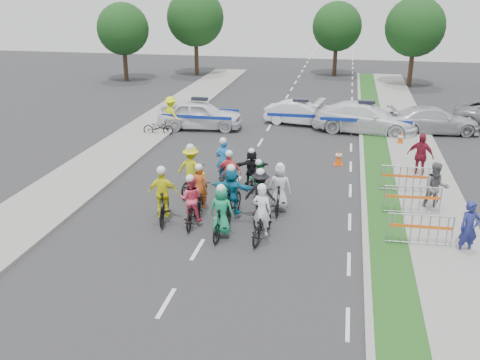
% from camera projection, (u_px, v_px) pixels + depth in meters
% --- Properties ---
extents(ground, '(90.00, 90.00, 0.00)m').
position_uv_depth(ground, '(198.00, 250.00, 16.51)').
color(ground, '#28282B').
rests_on(ground, ground).
extents(curb_right, '(0.20, 60.00, 0.12)m').
position_uv_depth(curb_right, '(364.00, 200.00, 20.15)').
color(curb_right, gray).
rests_on(curb_right, ground).
extents(grass_strip, '(1.20, 60.00, 0.11)m').
position_uv_depth(grass_strip, '(383.00, 201.00, 20.02)').
color(grass_strip, '#204616').
rests_on(grass_strip, ground).
extents(sidewalk_right, '(2.40, 60.00, 0.13)m').
position_uv_depth(sidewalk_right, '(433.00, 205.00, 19.68)').
color(sidewalk_right, gray).
rests_on(sidewalk_right, ground).
extents(sidewalk_left, '(3.00, 60.00, 0.13)m').
position_uv_depth(sidewalk_left, '(80.00, 179.00, 22.28)').
color(sidewalk_left, gray).
rests_on(sidewalk_left, ground).
extents(rider_0, '(0.91, 1.97, 1.93)m').
position_uv_depth(rider_0, '(262.00, 221.00, 16.98)').
color(rider_0, black).
rests_on(rider_0, ground).
extents(rider_1, '(0.83, 1.81, 1.86)m').
position_uv_depth(rider_1, '(222.00, 217.00, 17.08)').
color(rider_1, black).
rests_on(rider_1, ground).
extents(rider_2, '(0.81, 1.85, 1.84)m').
position_uv_depth(rider_2, '(192.00, 206.00, 17.99)').
color(rider_2, black).
rests_on(rider_2, ground).
extents(rider_3, '(1.09, 2.01, 2.04)m').
position_uv_depth(rider_3, '(164.00, 200.00, 18.20)').
color(rider_3, black).
rests_on(rider_3, ground).
extents(rider_4, '(1.10, 1.93, 1.93)m').
position_uv_depth(rider_4, '(260.00, 200.00, 18.30)').
color(rider_4, black).
rests_on(rider_4, ground).
extents(rider_5, '(1.63, 1.94, 1.98)m').
position_uv_depth(rider_5, '(232.00, 195.00, 18.53)').
color(rider_5, black).
rests_on(rider_5, ground).
extents(rider_6, '(0.85, 1.88, 1.86)m').
position_uv_depth(rider_6, '(200.00, 196.00, 19.02)').
color(rider_6, black).
rests_on(rider_6, ground).
extents(rider_7, '(0.80, 1.80, 1.88)m').
position_uv_depth(rider_7, '(280.00, 193.00, 19.01)').
color(rider_7, black).
rests_on(rider_7, ground).
extents(rider_8, '(0.87, 1.75, 1.71)m').
position_uv_depth(rider_8, '(259.00, 186.00, 19.90)').
color(rider_8, black).
rests_on(rider_8, ground).
extents(rider_9, '(1.01, 1.86, 1.89)m').
position_uv_depth(rider_9, '(230.00, 179.00, 20.38)').
color(rider_9, black).
rests_on(rider_9, ground).
extents(rider_10, '(1.21, 2.08, 2.04)m').
position_uv_depth(rider_10, '(192.00, 175.00, 20.63)').
color(rider_10, black).
rests_on(rider_10, ground).
extents(rider_11, '(1.42, 1.68, 1.71)m').
position_uv_depth(rider_11, '(252.00, 171.00, 21.15)').
color(rider_11, black).
rests_on(rider_11, ground).
extents(rider_12, '(1.06, 2.02, 1.97)m').
position_uv_depth(rider_12, '(224.00, 168.00, 21.77)').
color(rider_12, black).
rests_on(rider_12, ground).
extents(police_car_0, '(4.88, 2.36, 1.61)m').
position_uv_depth(police_car_0, '(200.00, 115.00, 29.90)').
color(police_car_0, white).
rests_on(police_car_0, ground).
extents(police_car_1, '(4.22, 2.05, 1.33)m').
position_uv_depth(police_car_1, '(300.00, 113.00, 30.82)').
color(police_car_1, white).
rests_on(police_car_1, ground).
extents(police_car_2, '(5.83, 3.08, 1.61)m').
position_uv_depth(police_car_2, '(365.00, 118.00, 29.15)').
color(police_car_2, white).
rests_on(police_car_2, ground).
extents(civilian_sedan, '(5.09, 2.64, 1.41)m').
position_uv_depth(civilian_sedan, '(434.00, 120.00, 29.08)').
color(civilian_sedan, '#BABABF').
rests_on(civilian_sedan, ground).
extents(spectator_0, '(0.72, 0.59, 1.71)m').
position_uv_depth(spectator_0, '(469.00, 228.00, 15.96)').
color(spectator_0, navy).
rests_on(spectator_0, ground).
extents(spectator_1, '(0.94, 0.74, 1.86)m').
position_uv_depth(spectator_1, '(436.00, 188.00, 18.87)').
color(spectator_1, slate).
rests_on(spectator_1, ground).
extents(spectator_2, '(1.21, 0.89, 1.91)m').
position_uv_depth(spectator_2, '(420.00, 156.00, 22.28)').
color(spectator_2, maroon).
rests_on(spectator_2, ground).
extents(marshal_hiviz, '(1.40, 1.27, 1.88)m').
position_uv_depth(marshal_hiviz, '(171.00, 114.00, 29.49)').
color(marshal_hiviz, '#EFFF0D').
rests_on(marshal_hiviz, ground).
extents(barrier_0, '(2.02, 0.57, 1.12)m').
position_uv_depth(barrier_0, '(420.00, 231.00, 16.44)').
color(barrier_0, '#A5A8AD').
rests_on(barrier_0, ground).
extents(barrier_1, '(2.03, 0.63, 1.12)m').
position_uv_depth(barrier_1, '(412.00, 201.00, 18.70)').
color(barrier_1, '#A5A8AD').
rests_on(barrier_1, ground).
extents(barrier_2, '(2.00, 0.50, 1.12)m').
position_uv_depth(barrier_2, '(406.00, 180.00, 20.69)').
color(barrier_2, '#A5A8AD').
rests_on(barrier_2, ground).
extents(cone_0, '(0.40, 0.40, 0.70)m').
position_uv_depth(cone_0, '(339.00, 157.00, 24.09)').
color(cone_0, '#F24C0C').
rests_on(cone_0, ground).
extents(cone_1, '(0.40, 0.40, 0.70)m').
position_uv_depth(cone_1, '(401.00, 139.00, 26.95)').
color(cone_1, '#F24C0C').
rests_on(cone_1, ground).
extents(parked_bike, '(1.68, 0.74, 0.85)m').
position_uv_depth(parked_bike, '(158.00, 127.00, 28.74)').
color(parked_bike, black).
rests_on(parked_bike, ground).
extents(tree_0, '(4.20, 4.20, 6.30)m').
position_uv_depth(tree_0, '(123.00, 29.00, 43.38)').
color(tree_0, '#382619').
rests_on(tree_0, ground).
extents(tree_1, '(4.55, 4.55, 6.82)m').
position_uv_depth(tree_1, '(415.00, 27.00, 40.85)').
color(tree_1, '#382619').
rests_on(tree_1, ground).
extents(tree_3, '(4.90, 4.90, 7.35)m').
position_uv_depth(tree_3, '(195.00, 18.00, 45.89)').
color(tree_3, '#382619').
rests_on(tree_3, ground).
extents(tree_4, '(4.20, 4.20, 6.30)m').
position_uv_depth(tree_4, '(337.00, 27.00, 45.75)').
color(tree_4, '#382619').
rests_on(tree_4, ground).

